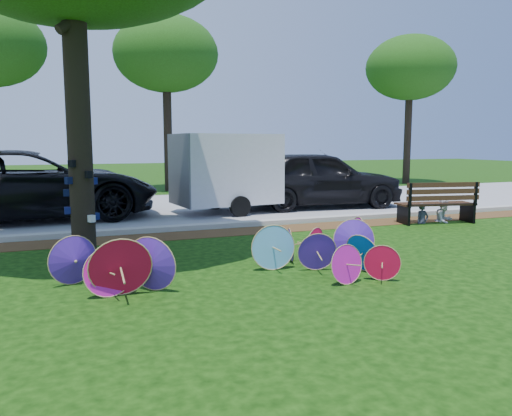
{
  "coord_description": "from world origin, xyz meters",
  "views": [
    {
      "loc": [
        -2.74,
        -6.49,
        2.1
      ],
      "look_at": [
        0.5,
        2.0,
        0.9
      ],
      "focal_mm": 35.0,
      "sensor_mm": 36.0,
      "label": 1
    }
  ],
  "objects_px": {
    "person_right": "(445,199)",
    "black_van": "(29,185)",
    "dark_pickup": "(317,179)",
    "person_left": "(423,204)",
    "parasol_pile": "(254,253)",
    "cargo_trailer": "(226,169)",
    "park_bench": "(435,202)"
  },
  "relations": [
    {
      "from": "person_right",
      "to": "black_van",
      "type": "bearing_deg",
      "value": 147.79
    },
    {
      "from": "parasol_pile",
      "to": "dark_pickup",
      "type": "distance_m",
      "value": 8.68
    },
    {
      "from": "black_van",
      "to": "dark_pickup",
      "type": "bearing_deg",
      "value": -97.19
    },
    {
      "from": "parasol_pile",
      "to": "cargo_trailer",
      "type": "bearing_deg",
      "value": 75.91
    },
    {
      "from": "cargo_trailer",
      "to": "person_left",
      "type": "height_order",
      "value": "cargo_trailer"
    },
    {
      "from": "dark_pickup",
      "to": "cargo_trailer",
      "type": "height_order",
      "value": "cargo_trailer"
    },
    {
      "from": "parasol_pile",
      "to": "cargo_trailer",
      "type": "relative_size",
      "value": 1.88
    },
    {
      "from": "person_left",
      "to": "person_right",
      "type": "relative_size",
      "value": 0.85
    },
    {
      "from": "person_right",
      "to": "dark_pickup",
      "type": "bearing_deg",
      "value": 104.71
    },
    {
      "from": "cargo_trailer",
      "to": "person_left",
      "type": "distance_m",
      "value": 5.63
    },
    {
      "from": "person_left",
      "to": "person_right",
      "type": "distance_m",
      "value": 0.71
    },
    {
      "from": "person_right",
      "to": "person_left",
      "type": "bearing_deg",
      "value": 170.17
    },
    {
      "from": "person_right",
      "to": "cargo_trailer",
      "type": "bearing_deg",
      "value": 133.44
    },
    {
      "from": "dark_pickup",
      "to": "person_left",
      "type": "distance_m",
      "value": 4.02
    },
    {
      "from": "park_bench",
      "to": "black_van",
      "type": "bearing_deg",
      "value": 166.5
    },
    {
      "from": "cargo_trailer",
      "to": "person_right",
      "type": "xyz_separation_m",
      "value": [
        4.9,
        -3.66,
        -0.72
      ]
    },
    {
      "from": "cargo_trailer",
      "to": "park_bench",
      "type": "bearing_deg",
      "value": -45.75
    },
    {
      "from": "black_van",
      "to": "person_left",
      "type": "xyz_separation_m",
      "value": [
        9.6,
        -4.24,
        -0.43
      ]
    },
    {
      "from": "parasol_pile",
      "to": "park_bench",
      "type": "bearing_deg",
      "value": 27.26
    },
    {
      "from": "cargo_trailer",
      "to": "person_left",
      "type": "bearing_deg",
      "value": -47.63
    },
    {
      "from": "cargo_trailer",
      "to": "park_bench",
      "type": "height_order",
      "value": "cargo_trailer"
    },
    {
      "from": "dark_pickup",
      "to": "cargo_trailer",
      "type": "bearing_deg",
      "value": 98.67
    },
    {
      "from": "park_bench",
      "to": "parasol_pile",
      "type": "bearing_deg",
      "value": -142.91
    },
    {
      "from": "parasol_pile",
      "to": "park_bench",
      "type": "height_order",
      "value": "park_bench"
    },
    {
      "from": "dark_pickup",
      "to": "cargo_trailer",
      "type": "distance_m",
      "value": 3.17
    },
    {
      "from": "park_bench",
      "to": "person_left",
      "type": "height_order",
      "value": "park_bench"
    },
    {
      "from": "black_van",
      "to": "cargo_trailer",
      "type": "xyz_separation_m",
      "value": [
        5.39,
        -0.58,
        0.38
      ]
    },
    {
      "from": "cargo_trailer",
      "to": "person_right",
      "type": "relative_size",
      "value": 2.42
    },
    {
      "from": "black_van",
      "to": "person_left",
      "type": "distance_m",
      "value": 10.5
    },
    {
      "from": "parasol_pile",
      "to": "person_right",
      "type": "bearing_deg",
      "value": 26.37
    },
    {
      "from": "parasol_pile",
      "to": "dark_pickup",
      "type": "xyz_separation_m",
      "value": [
        4.89,
        7.15,
        0.56
      ]
    },
    {
      "from": "parasol_pile",
      "to": "black_van",
      "type": "height_order",
      "value": "black_van"
    }
  ]
}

